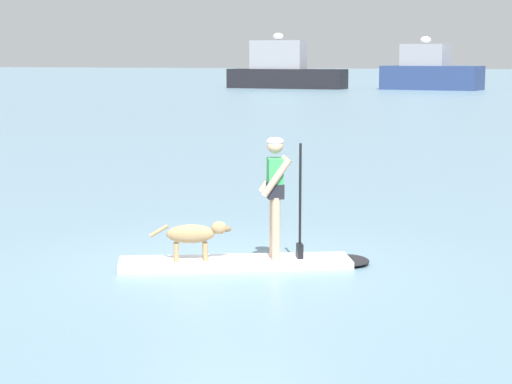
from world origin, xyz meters
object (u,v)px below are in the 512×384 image
Objects in this scene: person_paddler at (276,188)px; paddleboard at (252,262)px; dog at (194,235)px; moored_boat_far_port at (430,72)px; moored_boat_port at (284,71)px.

paddleboard is at bearing -157.95° from person_paddler.
person_paddler is 1.58× the size of dog.
person_paddler is at bearing -85.36° from moored_boat_far_port.
person_paddler is 69.82m from moored_boat_far_port.
dog is at bearing -157.95° from person_paddler.
paddleboard is 0.40× the size of moored_boat_far_port.
moored_boat_far_port is at bearing 93.76° from dog.
person_paddler is (0.31, 0.13, 1.03)m from paddleboard.
moored_boat_port reaches higher than paddleboard.
person_paddler is at bearing 22.05° from dog.
person_paddler reaches higher than dog.
moored_boat_port is 1.23× the size of moored_boat_far_port.
moored_boat_port is (-17.42, 69.40, 1.12)m from dog.
moored_boat_far_port reaches higher than paddleboard.
paddleboard is 1.09m from person_paddler.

